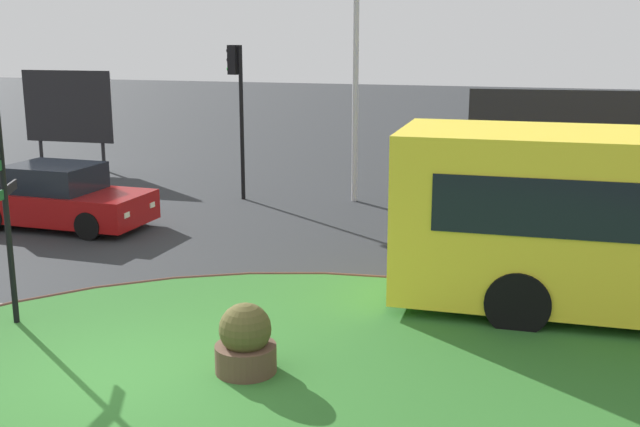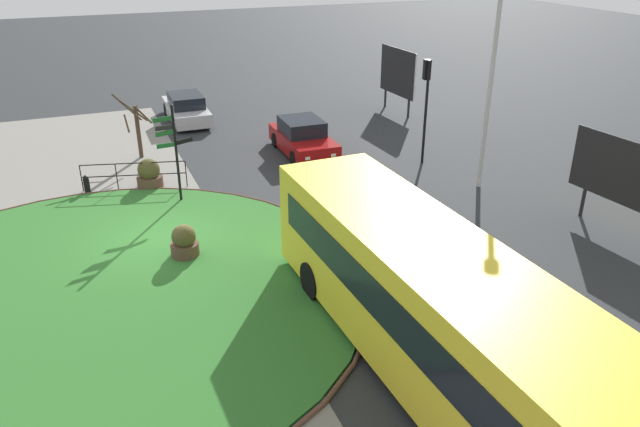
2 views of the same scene
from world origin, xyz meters
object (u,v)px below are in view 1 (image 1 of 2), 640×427
at_px(car_near_lane, 60,198).
at_px(lamppost_tall, 356,12).
at_px(traffic_light_near, 237,88).
at_px(billboard_left, 68,108).
at_px(planter_kerbside, 246,345).
at_px(billboard_right, 559,129).
at_px(signpost_directional, 2,201).

relative_size(car_near_lane, lamppost_tall, 0.45).
relative_size(car_near_lane, traffic_light_near, 1.02).
xyz_separation_m(billboard_left, planter_kerbside, (11.75, -13.44, -1.59)).
distance_m(billboard_left, billboard_right, 15.67).
distance_m(signpost_directional, traffic_light_near, 10.13).
xyz_separation_m(signpost_directional, traffic_light_near, (-0.40, 10.07, 0.99)).
xyz_separation_m(car_near_lane, billboard_right, (11.26, 6.52, 1.28)).
distance_m(car_near_lane, lamppost_tall, 8.81).
xyz_separation_m(lamppost_tall, planter_kerbside, (1.36, -11.26, -4.56)).
relative_size(signpost_directional, traffic_light_near, 0.84).
bearing_deg(billboard_left, planter_kerbside, -51.05).
distance_m(billboard_right, planter_kerbside, 13.66).
xyz_separation_m(traffic_light_near, lamppost_tall, (3.15, 0.62, 1.98)).
bearing_deg(lamppost_tall, billboard_right, 18.25).
height_order(traffic_light_near, planter_kerbside, traffic_light_near).
relative_size(traffic_light_near, billboard_left, 1.27).
relative_size(billboard_left, planter_kerbside, 3.15).
distance_m(signpost_directional, billboard_right, 14.79).
bearing_deg(signpost_directional, billboard_right, 57.17).
height_order(signpost_directional, traffic_light_near, traffic_light_near).
xyz_separation_m(signpost_directional, planter_kerbside, (4.11, -0.57, -1.58)).
bearing_deg(billboard_right, car_near_lane, -154.75).
bearing_deg(billboard_left, lamppost_tall, -14.04).
bearing_deg(billboard_left, signpost_directional, -61.50).
xyz_separation_m(car_near_lane, lamppost_tall, (5.99, 4.78, 4.35)).
relative_size(lamppost_tall, planter_kerbside, 9.02).
height_order(car_near_lane, traffic_light_near, traffic_light_near).
relative_size(lamppost_tall, billboard_right, 1.96).
distance_m(signpost_directional, planter_kerbside, 4.44).
relative_size(car_near_lane, billboard_left, 1.29).
bearing_deg(lamppost_tall, planter_kerbside, -83.14).
distance_m(car_near_lane, traffic_light_near, 5.57).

